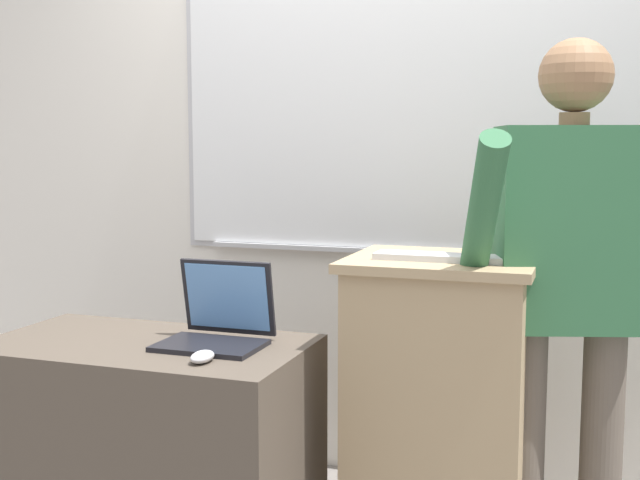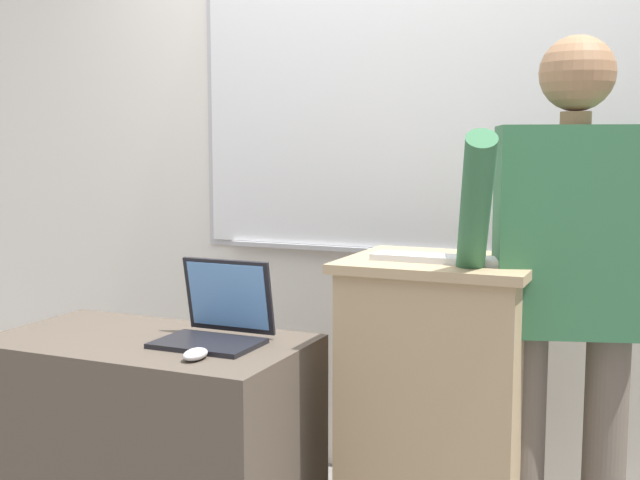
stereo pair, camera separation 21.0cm
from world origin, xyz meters
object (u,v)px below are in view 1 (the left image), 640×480
(computer_mouse_by_laptop, at_px, (202,357))
(laptop, at_px, (219,321))
(lectern_podium, at_px, (440,414))
(person_presenter, at_px, (569,275))
(side_desk, at_px, (149,456))
(wireless_keyboard, at_px, (439,257))

(computer_mouse_by_laptop, bearing_deg, laptop, 103.94)
(lectern_podium, xyz_separation_m, person_presenter, (0.38, 0.03, 0.48))
(side_desk, bearing_deg, person_presenter, 15.05)
(laptop, bearing_deg, side_desk, -164.71)
(laptop, distance_m, wireless_keyboard, 0.72)
(computer_mouse_by_laptop, bearing_deg, lectern_podium, 38.13)
(lectern_podium, distance_m, computer_mouse_by_laptop, 0.82)
(person_presenter, distance_m, wireless_keyboard, 0.40)
(lectern_podium, bearing_deg, laptop, -159.02)
(lectern_podium, relative_size, computer_mouse_by_laptop, 10.36)
(person_presenter, bearing_deg, lectern_podium, 166.49)
(side_desk, distance_m, wireless_keyboard, 1.14)
(laptop, distance_m, computer_mouse_by_laptop, 0.24)
(lectern_podium, bearing_deg, person_presenter, 3.90)
(lectern_podium, distance_m, laptop, 0.78)
(lectern_podium, relative_size, laptop, 3.22)
(wireless_keyboard, distance_m, computer_mouse_by_laptop, 0.78)
(side_desk, relative_size, computer_mouse_by_laptop, 10.34)
(lectern_podium, xyz_separation_m, wireless_keyboard, (0.00, -0.06, 0.53))
(wireless_keyboard, bearing_deg, laptop, -164.08)
(person_presenter, height_order, computer_mouse_by_laptop, person_presenter)
(laptop, relative_size, wireless_keyboard, 0.80)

